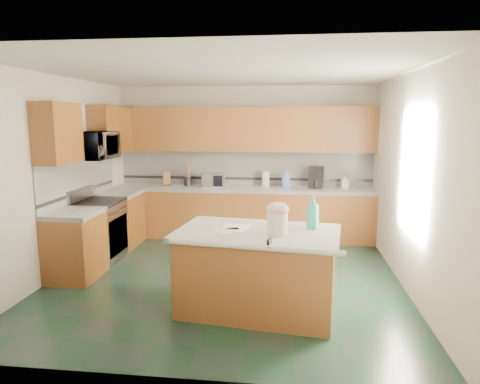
# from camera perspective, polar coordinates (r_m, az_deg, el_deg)

# --- Properties ---
(floor) EXTENTS (4.60, 4.60, 0.00)m
(floor) POSITION_cam_1_polar(r_m,az_deg,el_deg) (5.90, -1.88, -11.33)
(floor) COLOR black
(floor) RESTS_ON ground
(ceiling) EXTENTS (4.60, 4.60, 0.00)m
(ceiling) POSITION_cam_1_polar(r_m,az_deg,el_deg) (5.54, -2.04, 15.73)
(ceiling) COLOR white
(ceiling) RESTS_ON ground
(wall_back) EXTENTS (4.60, 0.04, 2.70)m
(wall_back) POSITION_cam_1_polar(r_m,az_deg,el_deg) (7.85, 0.59, 4.09)
(wall_back) COLOR white
(wall_back) RESTS_ON ground
(wall_front) EXTENTS (4.60, 0.04, 2.70)m
(wall_front) POSITION_cam_1_polar(r_m,az_deg,el_deg) (3.33, -7.96, -3.77)
(wall_front) COLOR white
(wall_front) RESTS_ON ground
(wall_left) EXTENTS (0.04, 4.60, 2.70)m
(wall_left) POSITION_cam_1_polar(r_m,az_deg,el_deg) (6.34, -23.18, 1.96)
(wall_left) COLOR white
(wall_left) RESTS_ON ground
(wall_right) EXTENTS (0.04, 4.60, 2.70)m
(wall_right) POSITION_cam_1_polar(r_m,az_deg,el_deg) (5.70, 21.78, 1.26)
(wall_right) COLOR white
(wall_right) RESTS_ON ground
(back_base_cab) EXTENTS (4.60, 0.60, 0.86)m
(back_base_cab) POSITION_cam_1_polar(r_m,az_deg,el_deg) (7.68, 0.32, -2.99)
(back_base_cab) COLOR #522C0C
(back_base_cab) RESTS_ON ground
(back_countertop) EXTENTS (4.60, 0.64, 0.06)m
(back_countertop) POSITION_cam_1_polar(r_m,az_deg,el_deg) (7.59, 0.32, 0.40)
(back_countertop) COLOR white
(back_countertop) RESTS_ON back_base_cab
(back_upper_cab) EXTENTS (4.60, 0.33, 0.78)m
(back_upper_cab) POSITION_cam_1_polar(r_m,az_deg,el_deg) (7.63, 0.44, 8.37)
(back_upper_cab) COLOR #522C0C
(back_upper_cab) RESTS_ON wall_back
(back_backsplash) EXTENTS (4.60, 0.02, 0.63)m
(back_backsplash) POSITION_cam_1_polar(r_m,az_deg,el_deg) (7.83, 0.56, 3.23)
(back_backsplash) COLOR silver
(back_backsplash) RESTS_ON back_countertop
(back_accent_band) EXTENTS (4.60, 0.01, 0.05)m
(back_accent_band) POSITION_cam_1_polar(r_m,az_deg,el_deg) (7.85, 0.55, 1.81)
(back_accent_band) COLOR black
(back_accent_band) RESTS_ON back_countertop
(left_base_cab_rear) EXTENTS (0.60, 0.82, 0.86)m
(left_base_cab_rear) POSITION_cam_1_polar(r_m,az_deg,el_deg) (7.50, -15.71, -3.67)
(left_base_cab_rear) COLOR #522C0C
(left_base_cab_rear) RESTS_ON ground
(left_counter_rear) EXTENTS (0.64, 0.82, 0.06)m
(left_counter_rear) POSITION_cam_1_polar(r_m,az_deg,el_deg) (7.41, -15.87, -0.21)
(left_counter_rear) COLOR white
(left_counter_rear) RESTS_ON left_base_cab_rear
(left_base_cab_front) EXTENTS (0.60, 0.72, 0.86)m
(left_base_cab_front) POSITION_cam_1_polar(r_m,az_deg,el_deg) (6.16, -21.12, -6.87)
(left_base_cab_front) COLOR #522C0C
(left_base_cab_front) RESTS_ON ground
(left_counter_front) EXTENTS (0.64, 0.72, 0.06)m
(left_counter_front) POSITION_cam_1_polar(r_m,az_deg,el_deg) (6.05, -21.38, -2.68)
(left_counter_front) COLOR white
(left_counter_front) RESTS_ON left_base_cab_front
(left_backsplash) EXTENTS (0.02, 2.30, 0.63)m
(left_backsplash) POSITION_cam_1_polar(r_m,az_deg,el_deg) (6.82, -20.61, 1.64)
(left_backsplash) COLOR silver
(left_backsplash) RESTS_ON wall_left
(left_accent_band) EXTENTS (0.01, 2.30, 0.05)m
(left_accent_band) POSITION_cam_1_polar(r_m,az_deg,el_deg) (6.84, -20.47, 0.02)
(left_accent_band) COLOR black
(left_accent_band) RESTS_ON wall_left
(left_upper_cab_rear) EXTENTS (0.33, 1.09, 0.78)m
(left_upper_cab_rear) POSITION_cam_1_polar(r_m,az_deg,el_deg) (7.49, -16.81, 7.94)
(left_upper_cab_rear) COLOR #522C0C
(left_upper_cab_rear) RESTS_ON wall_left
(left_upper_cab_front) EXTENTS (0.33, 0.72, 0.78)m
(left_upper_cab_front) POSITION_cam_1_polar(r_m,az_deg,el_deg) (5.99, -23.15, 7.23)
(left_upper_cab_front) COLOR #522C0C
(left_upper_cab_front) RESTS_ON wall_left
(range_body) EXTENTS (0.60, 0.76, 0.88)m
(range_body) POSITION_cam_1_polar(r_m,az_deg,el_deg) (6.80, -18.23, -5.09)
(range_body) COLOR #B7B7BC
(range_body) RESTS_ON ground
(range_oven_door) EXTENTS (0.02, 0.68, 0.55)m
(range_oven_door) POSITION_cam_1_polar(r_m,az_deg,el_deg) (6.69, -15.95, -5.56)
(range_oven_door) COLOR black
(range_oven_door) RESTS_ON range_body
(range_cooktop) EXTENTS (0.62, 0.78, 0.04)m
(range_cooktop) POSITION_cam_1_polar(r_m,az_deg,el_deg) (6.70, -18.44, -1.28)
(range_cooktop) COLOR black
(range_cooktop) RESTS_ON range_body
(range_handle) EXTENTS (0.02, 0.66, 0.02)m
(range_handle) POSITION_cam_1_polar(r_m,az_deg,el_deg) (6.59, -15.86, -2.38)
(range_handle) COLOR #B7B7BC
(range_handle) RESTS_ON range_body
(range_backguard) EXTENTS (0.06, 0.76, 0.18)m
(range_backguard) POSITION_cam_1_polar(r_m,az_deg,el_deg) (6.79, -20.48, -0.22)
(range_backguard) COLOR #B7B7BC
(range_backguard) RESTS_ON range_body
(microwave) EXTENTS (0.50, 0.73, 0.41)m
(microwave) POSITION_cam_1_polar(r_m,az_deg,el_deg) (6.60, -18.83, 5.84)
(microwave) COLOR #B7B7BC
(microwave) RESTS_ON wall_left
(island_base) EXTENTS (1.76, 1.15, 0.86)m
(island_base) POSITION_cam_1_polar(r_m,az_deg,el_deg) (4.83, 2.33, -10.78)
(island_base) COLOR #522C0C
(island_base) RESTS_ON ground
(island_top) EXTENTS (1.87, 1.26, 0.06)m
(island_top) POSITION_cam_1_polar(r_m,az_deg,el_deg) (4.69, 2.37, -5.51)
(island_top) COLOR white
(island_top) RESTS_ON island_base
(island_bullnose) EXTENTS (1.75, 0.29, 0.06)m
(island_bullnose) POSITION_cam_1_polar(r_m,az_deg,el_deg) (4.19, 1.82, -7.37)
(island_bullnose) COLOR white
(island_bullnose) RESTS_ON island_base
(treat_jar) EXTENTS (0.23, 0.23, 0.23)m
(treat_jar) POSITION_cam_1_polar(r_m,az_deg,el_deg) (4.53, 4.99, -4.17)
(treat_jar) COLOR white
(treat_jar) RESTS_ON island_top
(treat_jar_lid) EXTENTS (0.24, 0.24, 0.15)m
(treat_jar_lid) POSITION_cam_1_polar(r_m,az_deg,el_deg) (4.49, 5.02, -2.29)
(treat_jar_lid) COLOR #D6A8AE
(treat_jar_lid) RESTS_ON treat_jar
(treat_jar_knob) EXTENTS (0.08, 0.03, 0.03)m
(treat_jar_knob) POSITION_cam_1_polar(r_m,az_deg,el_deg) (4.48, 5.03, -1.65)
(treat_jar_knob) COLOR tan
(treat_jar_knob) RESTS_ON treat_jar_lid
(treat_jar_knob_end_l) EXTENTS (0.04, 0.04, 0.04)m
(treat_jar_knob_end_l) POSITION_cam_1_polar(r_m,az_deg,el_deg) (4.48, 4.52, -1.64)
(treat_jar_knob_end_l) COLOR tan
(treat_jar_knob_end_l) RESTS_ON treat_jar_lid
(treat_jar_knob_end_r) EXTENTS (0.04, 0.04, 0.04)m
(treat_jar_knob_end_r) POSITION_cam_1_polar(r_m,az_deg,el_deg) (4.48, 5.55, -1.66)
(treat_jar_knob_end_r) COLOR tan
(treat_jar_knob_end_r) RESTS_ON treat_jar_lid
(soap_bottle_island) EXTENTS (0.16, 0.16, 0.38)m
(soap_bottle_island) POSITION_cam_1_polar(r_m,az_deg,el_deg) (4.78, 9.69, -2.64)
(soap_bottle_island) COLOR #37B394
(soap_bottle_island) RESTS_ON island_top
(paper_sheet_a) EXTENTS (0.33, 0.31, 0.00)m
(paper_sheet_a) POSITION_cam_1_polar(r_m,az_deg,el_deg) (4.67, -1.48, -5.16)
(paper_sheet_a) COLOR white
(paper_sheet_a) RESTS_ON island_top
(paper_sheet_b) EXTENTS (0.36, 0.29, 0.00)m
(paper_sheet_b) POSITION_cam_1_polar(r_m,az_deg,el_deg) (4.82, -0.47, -4.67)
(paper_sheet_b) COLOR white
(paper_sheet_b) RESTS_ON island_top
(clamp_body) EXTENTS (0.05, 0.10, 0.08)m
(clamp_body) POSITION_cam_1_polar(r_m,az_deg,el_deg) (4.18, 3.92, -6.83)
(clamp_body) COLOR black
(clamp_body) RESTS_ON island_top
(clamp_handle) EXTENTS (0.01, 0.06, 0.01)m
(clamp_handle) POSITION_cam_1_polar(r_m,az_deg,el_deg) (4.14, 3.88, -7.31)
(clamp_handle) COLOR black
(clamp_handle) RESTS_ON island_top
(knife_block) EXTENTS (0.19, 0.21, 0.26)m
(knife_block) POSITION_cam_1_polar(r_m,az_deg,el_deg) (7.89, -9.77, 1.71)
(knife_block) COLOR #472814
(knife_block) RESTS_ON back_countertop
(utensil_crock) EXTENTS (0.13, 0.13, 0.17)m
(utensil_crock) POSITION_cam_1_polar(r_m,az_deg,el_deg) (7.83, -6.96, 1.45)
(utensil_crock) COLOR black
(utensil_crock) RESTS_ON back_countertop
(utensil_bundle) EXTENTS (0.08, 0.08, 0.24)m
(utensil_bundle) POSITION_cam_1_polar(r_m,az_deg,el_deg) (7.80, -6.99, 2.95)
(utensil_bundle) COLOR #472814
(utensil_bundle) RESTS_ON utensil_crock
(toaster_oven) EXTENTS (0.43, 0.32, 0.23)m
(toaster_oven) POSITION_cam_1_polar(r_m,az_deg,el_deg) (7.70, -3.55, 1.61)
(toaster_oven) COLOR #B7B7BC
(toaster_oven) RESTS_ON back_countertop
(toaster_oven_door) EXTENTS (0.36, 0.01, 0.19)m
(toaster_oven_door) POSITION_cam_1_polar(r_m,az_deg,el_deg) (7.57, -3.72, 1.47)
(toaster_oven_door) COLOR black
(toaster_oven_door) RESTS_ON toaster_oven
(paper_towel) EXTENTS (0.13, 0.13, 0.28)m
(paper_towel) POSITION_cam_1_polar(r_m,az_deg,el_deg) (7.63, 3.45, 1.74)
(paper_towel) COLOR white
(paper_towel) RESTS_ON back_countertop
(paper_towel_base) EXTENTS (0.19, 0.19, 0.01)m
(paper_towel_base) POSITION_cam_1_polar(r_m,az_deg,el_deg) (7.65, 3.44, 0.74)
(paper_towel_base) COLOR #B7B7BC
(paper_towel_base) RESTS_ON back_countertop
(water_jug) EXTENTS (0.15, 0.15, 0.25)m
(water_jug) POSITION_cam_1_polar(r_m,az_deg,el_deg) (7.58, 6.14, 1.50)
(water_jug) COLOR #507CC4
(water_jug) RESTS_ON back_countertop
(water_jug_neck) EXTENTS (0.07, 0.07, 0.04)m
(water_jug_neck) POSITION_cam_1_polar(r_m,az_deg,el_deg) (7.57, 6.16, 2.55)
(water_jug_neck) COLOR #507CC4
(water_jug_neck) RESTS_ON water_jug
(coffee_maker) EXTENTS (0.28, 0.29, 0.38)m
(coffee_maker) POSITION_cam_1_polar(r_m,az_deg,el_deg) (7.61, 10.14, 1.95)
(coffee_maker) COLOR black
(coffee_maker) RESTS_ON back_countertop
(coffee_carafe) EXTENTS (0.16, 0.16, 0.16)m
(coffee_carafe) POSITION_cam_1_polar(r_m,az_deg,el_deg) (7.57, 10.14, 1.05)
(coffee_carafe) COLOR black
(coffee_carafe) RESTS_ON back_countertop
(soap_bottle_back) EXTENTS (0.13, 0.13, 0.25)m
(soap_bottle_back) POSITION_cam_1_polar(r_m,az_deg,el_deg) (7.63, 13.78, 1.35)
(soap_bottle_back) COLOR white
(soap_bottle_back) RESTS_ON back_countertop
(soap_back_cap) EXTENTS (0.02, 0.02, 0.03)m
(soap_back_cap) POSITION_cam_1_polar(r_m,az_deg,el_deg) (7.61, 13.82, 2.40)
(soap_back_cap) COLOR red
(soap_back_cap) RESTS_ON soap_bottle_back
(window_light_proxy) EXTENTS (0.02, 1.40, 1.10)m
(window_light_proxy) POSITION_cam_1_polar(r_m,az_deg,el_deg) (5.48, 22.11, 2.51)
(window_light_proxy) COLOR white
(window_light_proxy) RESTS_ON wall_right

